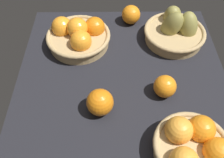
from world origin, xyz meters
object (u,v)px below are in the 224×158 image
(basket_far_right, at_px, (193,147))
(loose_orange_front_gap, at_px, (165,86))
(loose_orange_back_gap, at_px, (100,102))
(loose_orange_side_gap, at_px, (131,15))
(basket_near_left, at_px, (79,36))
(basket_far_left_pears, at_px, (175,30))

(basket_far_right, bearing_deg, loose_orange_front_gap, -168.60)
(basket_far_right, distance_m, loose_orange_back_gap, 0.28)
(loose_orange_back_gap, bearing_deg, loose_orange_side_gap, 164.75)
(basket_near_left, xyz_separation_m, basket_far_left_pears, (-0.03, 0.37, -0.00))
(loose_orange_front_gap, bearing_deg, loose_orange_back_gap, -73.15)
(loose_orange_front_gap, bearing_deg, basket_near_left, -129.47)
(loose_orange_side_gap, bearing_deg, basket_near_left, -57.47)
(basket_near_left, xyz_separation_m, loose_orange_back_gap, (0.30, 0.09, 0.00))
(basket_far_right, xyz_separation_m, loose_orange_back_gap, (-0.14, -0.24, -0.00))
(loose_orange_side_gap, bearing_deg, loose_orange_back_gap, -15.25)
(basket_near_left, relative_size, loose_orange_side_gap, 3.15)
(basket_near_left, distance_m, loose_orange_side_gap, 0.24)
(basket_far_right, bearing_deg, basket_near_left, -143.26)
(basket_near_left, height_order, loose_orange_back_gap, basket_near_left)
(loose_orange_back_gap, relative_size, loose_orange_side_gap, 1.08)
(loose_orange_back_gap, height_order, loose_orange_side_gap, loose_orange_back_gap)
(basket_far_left_pears, bearing_deg, loose_orange_back_gap, -40.51)
(loose_orange_back_gap, bearing_deg, loose_orange_front_gap, 106.85)
(basket_far_right, distance_m, loose_orange_side_gap, 0.59)
(basket_far_right, relative_size, loose_orange_side_gap, 2.71)
(basket_far_right, height_order, loose_orange_front_gap, basket_far_right)
(loose_orange_front_gap, bearing_deg, loose_orange_side_gap, -166.85)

